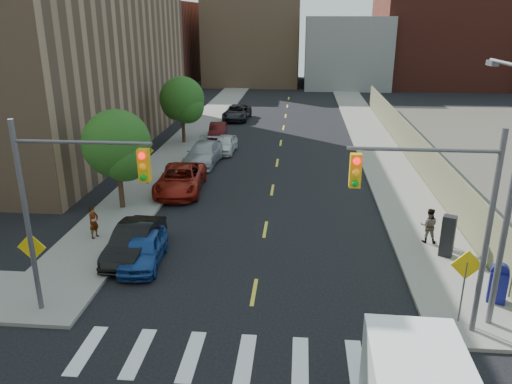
% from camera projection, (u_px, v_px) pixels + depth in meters
% --- Properties ---
extents(sidewalk_nw, '(3.50, 73.00, 0.15)m').
position_uv_depth(sidewalk_nw, '(209.00, 118.00, 51.30)').
color(sidewalk_nw, gray).
rests_on(sidewalk_nw, ground).
extents(sidewalk_ne, '(3.50, 73.00, 0.15)m').
position_uv_depth(sidewalk_ne, '(362.00, 121.00, 49.99)').
color(sidewalk_ne, gray).
rests_on(sidewalk_ne, ground).
extents(fence_north, '(0.12, 44.00, 2.50)m').
position_uv_depth(fence_north, '(409.00, 142.00, 36.77)').
color(fence_north, '#646647').
rests_on(fence_north, ground).
extents(building_nw, '(22.00, 30.00, 16.00)m').
position_uv_depth(building_nw, '(1.00, 44.00, 39.06)').
color(building_nw, '#8C6B4C').
rests_on(building_nw, ground).
extents(bg_bldg_west, '(14.00, 18.00, 12.00)m').
position_uv_depth(bg_bldg_west, '(150.00, 43.00, 77.28)').
color(bg_bldg_west, '#592319').
rests_on(bg_bldg_west, ground).
extents(bg_bldg_midwest, '(14.00, 16.00, 15.00)m').
position_uv_depth(bg_bldg_midwest, '(254.00, 33.00, 77.31)').
color(bg_bldg_midwest, '#8C6B4C').
rests_on(bg_bldg_midwest, ground).
extents(bg_bldg_center, '(12.00, 16.00, 10.00)m').
position_uv_depth(bg_bldg_center, '(345.00, 51.00, 75.09)').
color(bg_bldg_center, gray).
rests_on(bg_bldg_center, ground).
extents(bg_bldg_east, '(18.00, 18.00, 16.00)m').
position_uv_depth(bg_bldg_east, '(439.00, 30.00, 74.78)').
color(bg_bldg_east, '#592319').
rests_on(bg_bldg_east, ground).
extents(signal_nw, '(4.59, 0.30, 7.00)m').
position_uv_depth(signal_nw, '(67.00, 194.00, 16.34)').
color(signal_nw, '#59595E').
rests_on(signal_nw, ground).
extents(signal_ne, '(4.59, 0.30, 7.00)m').
position_uv_depth(signal_ne, '(441.00, 206.00, 15.33)').
color(signal_ne, '#59595E').
rests_on(signal_ne, ground).
extents(streetlight_ne, '(0.25, 3.70, 9.00)m').
position_uv_depth(streetlight_ne, '(509.00, 178.00, 15.76)').
color(streetlight_ne, '#59595E').
rests_on(streetlight_ne, ground).
extents(warn_sign_nw, '(1.06, 0.06, 2.83)m').
position_uv_depth(warn_sign_nw, '(33.00, 255.00, 17.81)').
color(warn_sign_nw, '#59595E').
rests_on(warn_sign_nw, ground).
extents(warn_sign_ne, '(1.06, 0.06, 2.83)m').
position_uv_depth(warn_sign_ne, '(466.00, 273.00, 16.54)').
color(warn_sign_ne, '#59595E').
rests_on(warn_sign_ne, ground).
extents(warn_sign_midwest, '(1.06, 0.06, 2.83)m').
position_uv_depth(warn_sign_midwest, '(145.00, 155.00, 30.48)').
color(warn_sign_midwest, '#59595E').
rests_on(warn_sign_midwest, ground).
extents(tree_west_near, '(3.66, 3.64, 5.52)m').
position_uv_depth(tree_west_near, '(117.00, 148.00, 26.29)').
color(tree_west_near, '#332114').
rests_on(tree_west_near, ground).
extents(tree_west_far, '(3.66, 3.64, 5.52)m').
position_uv_depth(tree_west_far, '(182.00, 102.00, 40.37)').
color(tree_west_far, '#332114').
rests_on(tree_west_far, ground).
extents(parked_car_blue, '(1.86, 4.06, 1.35)m').
position_uv_depth(parked_car_blue, '(144.00, 249.00, 21.22)').
color(parked_car_blue, navy).
rests_on(parked_car_blue, ground).
extents(parked_car_black, '(1.73, 4.55, 1.48)m').
position_uv_depth(parked_car_black, '(135.00, 241.00, 21.83)').
color(parked_car_black, black).
rests_on(parked_car_black, ground).
extents(parked_car_red, '(2.93, 5.78, 1.56)m').
position_uv_depth(parked_car_red, '(180.00, 179.00, 29.95)').
color(parked_car_red, maroon).
rests_on(parked_car_red, ground).
extents(parked_car_silver, '(2.48, 5.39, 1.53)m').
position_uv_depth(parked_car_silver, '(204.00, 154.00, 35.60)').
color(parked_car_silver, '#9C9FA3').
rests_on(parked_car_silver, ground).
extents(parked_car_white, '(1.78, 4.03, 1.35)m').
position_uv_depth(parked_car_white, '(225.00, 144.00, 38.58)').
color(parked_car_white, silver).
rests_on(parked_car_white, ground).
extents(parked_car_maroon, '(1.69, 4.09, 1.32)m').
position_uv_depth(parked_car_maroon, '(218.00, 131.00, 43.08)').
color(parked_car_maroon, '#400C0D').
rests_on(parked_car_maroon, ground).
extents(parked_car_grey, '(2.65, 5.37, 1.46)m').
position_uv_depth(parked_car_grey, '(237.00, 113.00, 50.86)').
color(parked_car_grey, black).
rests_on(parked_car_grey, ground).
extents(mailbox, '(0.75, 0.66, 1.53)m').
position_uv_depth(mailbox, '(498.00, 283.00, 18.10)').
color(mailbox, navy).
rests_on(mailbox, sidewalk_ne).
extents(payphone, '(0.69, 0.64, 1.85)m').
position_uv_depth(payphone, '(448.00, 236.00, 21.54)').
color(payphone, black).
rests_on(payphone, sidewalk_ne).
extents(pedestrian_west, '(0.54, 0.66, 1.55)m').
position_uv_depth(pedestrian_west, '(94.00, 222.00, 23.36)').
color(pedestrian_west, gray).
rests_on(pedestrian_west, sidewalk_nw).
extents(pedestrian_east, '(0.92, 0.78, 1.66)m').
position_uv_depth(pedestrian_east, '(429.00, 225.00, 22.86)').
color(pedestrian_east, gray).
rests_on(pedestrian_east, sidewalk_ne).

